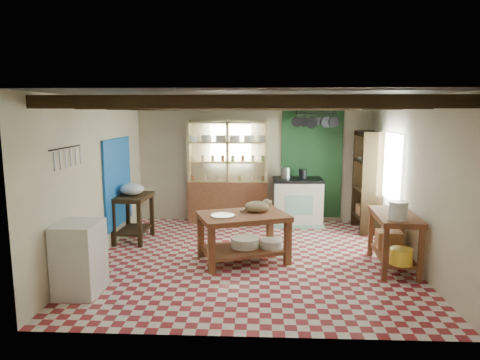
{
  "coord_description": "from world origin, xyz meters",
  "views": [
    {
      "loc": [
        0.13,
        -6.73,
        2.36
      ],
      "look_at": [
        -0.2,
        0.3,
        1.25
      ],
      "focal_mm": 32.0,
      "sensor_mm": 36.0,
      "label": 1
    }
  ],
  "objects_px": {
    "stove": "(297,202)",
    "prep_table": "(133,218)",
    "white_cabinet": "(80,258)",
    "cat": "(257,207)",
    "work_table": "(243,237)",
    "right_counter": "(394,241)"
  },
  "relations": [
    {
      "from": "white_cabinet",
      "to": "cat",
      "type": "bearing_deg",
      "value": 33.21
    },
    {
      "from": "stove",
      "to": "white_cabinet",
      "type": "bearing_deg",
      "value": -131.98
    },
    {
      "from": "cat",
      "to": "stove",
      "type": "bearing_deg",
      "value": 38.7
    },
    {
      "from": "cat",
      "to": "work_table",
      "type": "bearing_deg",
      "value": -178.69
    },
    {
      "from": "white_cabinet",
      "to": "right_counter",
      "type": "xyz_separation_m",
      "value": [
        4.4,
        1.12,
        -0.05
      ]
    },
    {
      "from": "white_cabinet",
      "to": "cat",
      "type": "relative_size",
      "value": 2.37
    },
    {
      "from": "prep_table",
      "to": "right_counter",
      "type": "relative_size",
      "value": 0.73
    },
    {
      "from": "white_cabinet",
      "to": "prep_table",
      "type": "bearing_deg",
      "value": 90.16
    },
    {
      "from": "right_counter",
      "to": "work_table",
      "type": "bearing_deg",
      "value": 178.17
    },
    {
      "from": "right_counter",
      "to": "stove",
      "type": "bearing_deg",
      "value": 120.28
    },
    {
      "from": "work_table",
      "to": "stove",
      "type": "height_order",
      "value": "stove"
    },
    {
      "from": "prep_table",
      "to": "work_table",
      "type": "bearing_deg",
      "value": -23.01
    },
    {
      "from": "white_cabinet",
      "to": "cat",
      "type": "distance_m",
      "value": 2.77
    },
    {
      "from": "stove",
      "to": "white_cabinet",
      "type": "height_order",
      "value": "stove"
    },
    {
      "from": "work_table",
      "to": "prep_table",
      "type": "distance_m",
      "value": 2.3
    },
    {
      "from": "prep_table",
      "to": "right_counter",
      "type": "bearing_deg",
      "value": -12.92
    },
    {
      "from": "right_counter",
      "to": "cat",
      "type": "bearing_deg",
      "value": 174.04
    },
    {
      "from": "stove",
      "to": "prep_table",
      "type": "relative_size",
      "value": 1.18
    },
    {
      "from": "stove",
      "to": "right_counter",
      "type": "relative_size",
      "value": 0.86
    },
    {
      "from": "prep_table",
      "to": "cat",
      "type": "height_order",
      "value": "cat"
    },
    {
      "from": "work_table",
      "to": "right_counter",
      "type": "relative_size",
      "value": 1.15
    },
    {
      "from": "work_table",
      "to": "stove",
      "type": "relative_size",
      "value": 1.33
    }
  ]
}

